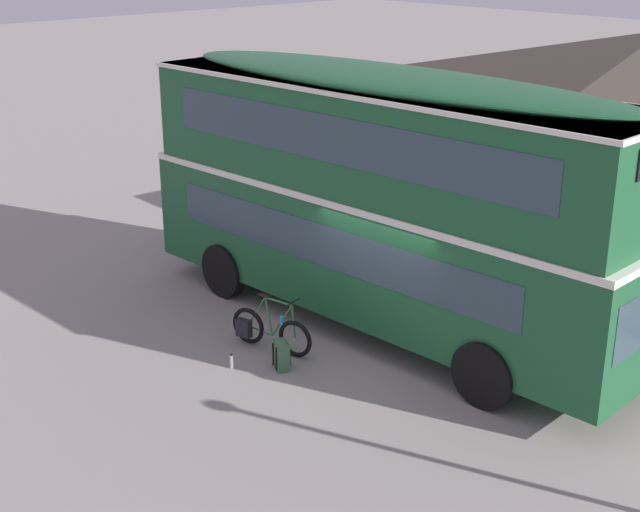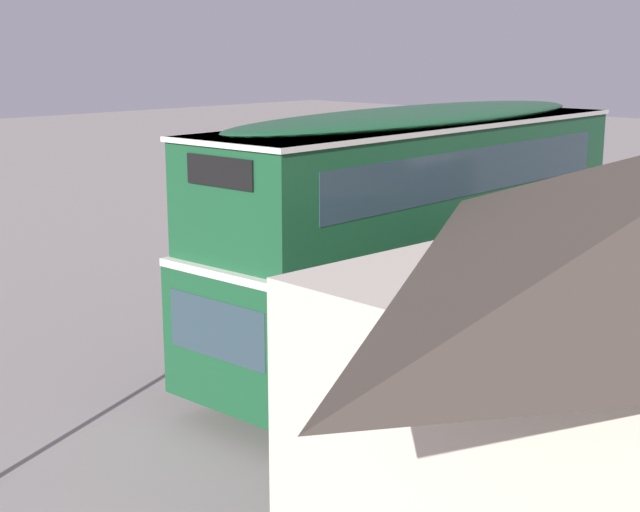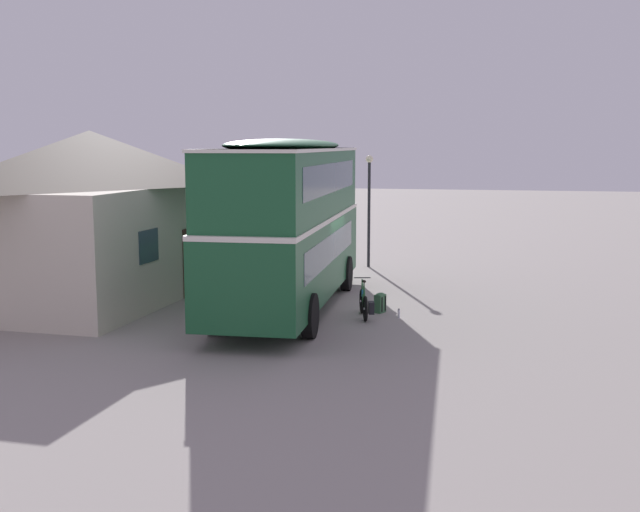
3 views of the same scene
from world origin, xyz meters
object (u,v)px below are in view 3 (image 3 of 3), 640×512
water_bottle_clear_plastic (399,314)px  touring_bicycle (365,304)px  street_lamp (369,198)px  double_decker_bus (289,216)px  backpack_on_ground (380,302)px

water_bottle_clear_plastic → touring_bicycle: bearing=98.1°
touring_bicycle → street_lamp: bearing=7.8°
double_decker_bus → backpack_on_ground: size_ratio=18.48×
backpack_on_ground → street_lamp: 8.52m
double_decker_bus → water_bottle_clear_plastic: double_decker_bus is taller
double_decker_bus → street_lamp: bearing=-7.3°
touring_bicycle → water_bottle_clear_plastic: size_ratio=6.38×
touring_bicycle → backpack_on_ground: (0.74, -0.32, -0.09)m
backpack_on_ground → water_bottle_clear_plastic: backpack_on_ground is taller
backpack_on_ground → street_lamp: street_lamp is taller
double_decker_bus → touring_bicycle: 3.26m
water_bottle_clear_plastic → street_lamp: (8.65, 2.12, 2.52)m
double_decker_bus → backpack_on_ground: bearing=-87.4°
backpack_on_ground → water_bottle_clear_plastic: bearing=-135.8°
backpack_on_ground → street_lamp: size_ratio=0.13×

